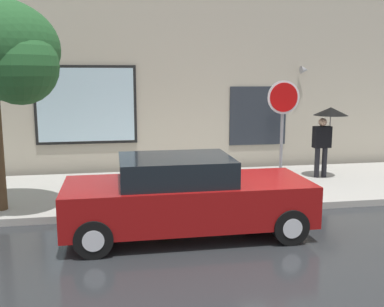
% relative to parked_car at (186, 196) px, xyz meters
% --- Properties ---
extents(ground_plane, '(60.00, 60.00, 0.00)m').
position_rel_parked_car_xyz_m(ground_plane, '(0.77, 0.04, -0.73)').
color(ground_plane, '#282B2D').
extents(sidewalk, '(20.00, 4.00, 0.15)m').
position_rel_parked_car_xyz_m(sidewalk, '(0.77, 3.04, -0.65)').
color(sidewalk, '#A3A099').
rests_on(sidewalk, ground).
extents(building_facade, '(20.00, 0.67, 7.00)m').
position_rel_parked_car_xyz_m(building_facade, '(0.75, 5.54, 2.75)').
color(building_facade, '#B2A893').
rests_on(building_facade, ground).
extents(parked_car, '(4.46, 1.83, 1.47)m').
position_rel_parked_car_xyz_m(parked_car, '(0.00, 0.00, 0.00)').
color(parked_car, maroon).
rests_on(parked_car, ground).
extents(fire_hydrant, '(0.30, 0.44, 0.77)m').
position_rel_parked_car_xyz_m(fire_hydrant, '(-0.22, 1.81, -0.20)').
color(fire_hydrant, yellow).
rests_on(fire_hydrant, sidewalk).
extents(pedestrian_with_umbrella, '(0.93, 0.93, 1.93)m').
position_rel_parked_car_xyz_m(pedestrian_with_umbrella, '(4.47, 3.40, 0.93)').
color(pedestrian_with_umbrella, black).
rests_on(pedestrian_with_umbrella, sidewalk).
extents(stop_sign, '(0.76, 0.10, 2.67)m').
position_rel_parked_car_xyz_m(stop_sign, '(2.55, 1.81, 1.31)').
color(stop_sign, gray).
rests_on(stop_sign, sidewalk).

